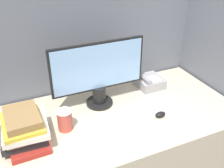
{
  "coord_description": "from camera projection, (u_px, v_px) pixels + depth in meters",
  "views": [
    {
      "loc": [
        -0.61,
        -0.84,
        1.76
      ],
      "look_at": [
        -0.04,
        0.44,
        0.96
      ],
      "focal_mm": 42.0,
      "sensor_mm": 36.0,
      "label": 1
    }
  ],
  "objects": [
    {
      "name": "keyboard",
      "position": [
        119.0,
        128.0,
        1.55
      ],
      "size": [
        0.45,
        0.13,
        0.02
      ],
      "color": "silver",
      "rests_on": "desk"
    },
    {
      "name": "desk",
      "position": [
        120.0,
        155.0,
        1.89
      ],
      "size": [
        1.53,
        0.81,
        0.75
      ],
      "color": "beige",
      "rests_on": "ground_plane"
    },
    {
      "name": "book_stack",
      "position": [
        24.0,
        129.0,
        1.43
      ],
      "size": [
        0.27,
        0.3,
        0.18
      ],
      "color": "maroon",
      "rests_on": "desk"
    },
    {
      "name": "cubicle_panel_rear",
      "position": [
        96.0,
        72.0,
        2.01
      ],
      "size": [
        1.93,
        0.04,
        1.69
      ],
      "color": "slate",
      "rests_on": "ground_plane"
    },
    {
      "name": "monitor",
      "position": [
        99.0,
        75.0,
        1.69
      ],
      "size": [
        0.63,
        0.18,
        0.44
      ],
      "color": "black",
      "rests_on": "desk"
    },
    {
      "name": "mouse",
      "position": [
        160.0,
        115.0,
        1.66
      ],
      "size": [
        0.07,
        0.04,
        0.04
      ],
      "color": "black",
      "rests_on": "desk"
    },
    {
      "name": "desk_telephone",
      "position": [
        149.0,
        82.0,
        1.98
      ],
      "size": [
        0.18,
        0.2,
        0.11
      ],
      "color": "#99999E",
      "rests_on": "desk"
    },
    {
      "name": "coffee_cup",
      "position": [
        65.0,
        120.0,
        1.53
      ],
      "size": [
        0.09,
        0.09,
        0.13
      ],
      "color": "#BF4C3F",
      "rests_on": "desk"
    },
    {
      "name": "cubicle_panel_right",
      "position": [
        215.0,
        75.0,
        1.96
      ],
      "size": [
        0.04,
        0.87,
        1.69
      ],
      "color": "slate",
      "rests_on": "ground_plane"
    }
  ]
}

